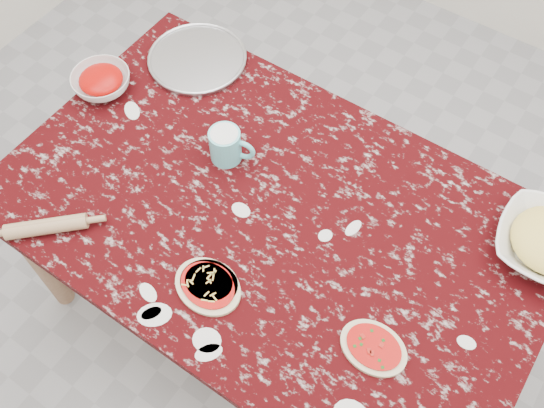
{
  "coord_description": "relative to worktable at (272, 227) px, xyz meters",
  "views": [
    {
      "loc": [
        0.51,
        -0.75,
        2.26
      ],
      "look_at": [
        0.0,
        0.0,
        0.8
      ],
      "focal_mm": 39.72,
      "sensor_mm": 36.0,
      "label": 1
    }
  ],
  "objects": [
    {
      "name": "rolling_pin",
      "position": [
        -0.5,
        -0.41,
        0.11
      ],
      "size": [
        0.2,
        0.19,
        0.05
      ],
      "primitive_type": "cylinder",
      "rotation": [
        0.0,
        1.57,
        0.77
      ],
      "color": "tan",
      "rests_on": "worktable"
    },
    {
      "name": "ground",
      "position": [
        0.0,
        0.0,
        -0.67
      ],
      "size": [
        4.0,
        4.0,
        0.0
      ],
      "primitive_type": "plane",
      "color": "gray"
    },
    {
      "name": "pizza_tray",
      "position": [
        -0.56,
        0.36,
        0.09
      ],
      "size": [
        0.34,
        0.34,
        0.01
      ],
      "primitive_type": "cylinder",
      "rotation": [
        0.0,
        0.0,
        0.02
      ],
      "color": "#B2B2B7",
      "rests_on": "worktable"
    },
    {
      "name": "worktable",
      "position": [
        0.0,
        0.0,
        0.0
      ],
      "size": [
        1.6,
        1.0,
        0.75
      ],
      "color": "black",
      "rests_on": "ground"
    },
    {
      "name": "sauce_bowl",
      "position": [
        -0.74,
        0.09,
        0.11
      ],
      "size": [
        0.24,
        0.24,
        0.06
      ],
      "primitive_type": "imported",
      "rotation": [
        0.0,
        0.0,
        0.26
      ],
      "color": "white",
      "rests_on": "worktable"
    },
    {
      "name": "flour_mug",
      "position": [
        -0.23,
        0.09,
        0.14
      ],
      "size": [
        0.14,
        0.1,
        0.11
      ],
      "color": "#63CCD6",
      "rests_on": "worktable"
    },
    {
      "name": "pizza_right",
      "position": [
        0.44,
        -0.19,
        0.09
      ],
      "size": [
        0.18,
        0.14,
        0.02
      ],
      "color": "beige",
      "rests_on": "worktable"
    },
    {
      "name": "pizza_mid",
      "position": [
        -0.01,
        -0.28,
        0.09
      ],
      "size": [
        0.19,
        0.16,
        0.02
      ],
      "color": "beige",
      "rests_on": "worktable"
    },
    {
      "name": "pizza_left",
      "position": [
        -0.01,
        -0.29,
        0.09
      ],
      "size": [
        0.21,
        0.17,
        0.02
      ],
      "color": "beige",
      "rests_on": "worktable"
    }
  ]
}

